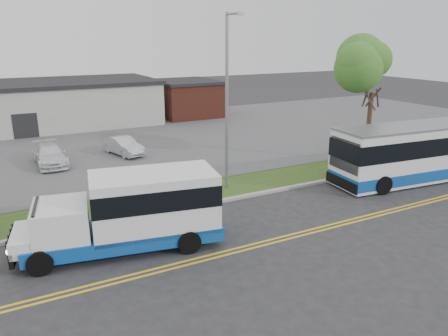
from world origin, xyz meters
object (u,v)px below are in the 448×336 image
streetlight_near (227,98)px  shuttle_bus (135,209)px  parked_car_b (50,155)px  tree_east (374,72)px  parked_car_a (123,146)px  transit_bus (426,151)px

streetlight_near → shuttle_bus: size_ratio=1.12×
shuttle_bus → parked_car_b: (-1.57, 14.22, -0.90)m
streetlight_near → parked_car_b: bearing=130.3°
parked_car_b → shuttle_bus: bearing=-84.3°
streetlight_near → shuttle_bus: streetlight_near is taller
tree_east → shuttle_bus: bearing=-165.1°
parked_car_a → parked_car_b: (-5.08, -0.30, 0.02)m
transit_bus → parked_car_a: (-14.83, 13.91, -0.97)m
tree_east → parked_car_a: tree_east is taller
transit_bus → parked_car_a: transit_bus is taller
parked_car_a → parked_car_b: size_ratio=0.85×
shuttle_bus → parked_car_b: bearing=106.5°
transit_bus → parked_car_b: 24.14m
shuttle_bus → transit_bus: size_ratio=0.68×
shuttle_bus → streetlight_near: bearing=43.8°
tree_east → parked_car_a: (-14.19, 9.80, -5.46)m
streetlight_near → shuttle_bus: (-6.70, -4.45, -3.56)m
parked_car_a → parked_car_b: parked_car_b is taller
parked_car_a → streetlight_near: bearing=-87.8°
streetlight_near → parked_car_a: (-3.19, 10.07, -4.49)m
transit_bus → shuttle_bus: bearing=-172.6°
transit_bus → parked_car_a: bearing=142.4°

